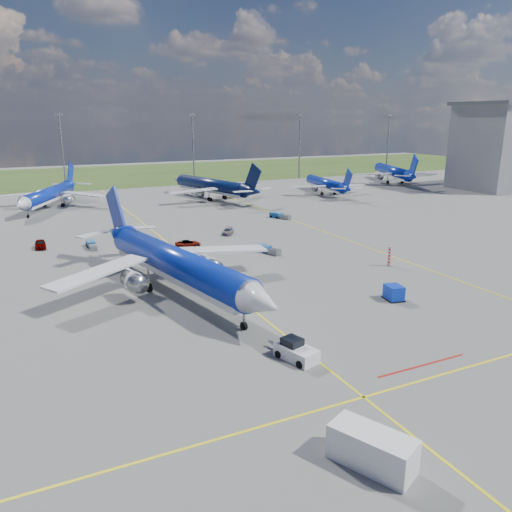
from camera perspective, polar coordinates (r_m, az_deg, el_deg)
name	(u,v)px	position (r m, az deg, el deg)	size (l,w,h in m)	color
ground	(256,312)	(57.50, -0.03, -6.42)	(400.00, 400.00, 0.00)	#595957
grass_strip	(84,177)	(200.59, -19.05, 8.58)	(400.00, 80.00, 0.01)	#2D4719
taxiway_lines	(184,254)	(82.14, -8.28, 0.22)	(60.25, 160.00, 0.02)	yellow
floodlight_masts	(131,147)	(161.76, -14.07, 11.95)	(202.20, 0.50, 22.70)	slate
warning_post	(389,256)	(77.12, 15.01, -0.03)	(0.50, 0.50, 3.00)	red
bg_jet_nnw	(50,208)	(132.66, -22.46, 5.06)	(28.08, 36.86, 9.65)	#0B249E
bg_jet_n	(211,199)	(137.48, -5.12, 6.51)	(30.69, 40.27, 10.55)	#07143E
bg_jet_ne	(325,194)	(148.16, 7.91, 7.07)	(24.36, 31.97, 8.37)	#0B249E
bg_jet_ene	(392,182)	(178.50, 15.29, 8.11)	(30.52, 40.06, 10.49)	#0B249E
main_airliner	(178,293)	(64.32, -8.96, -4.19)	(32.90, 43.18, 11.31)	#0B249E
pushback_tug	(296,351)	(46.85, 4.54, -10.79)	(3.17, 5.76, 1.92)	silver
uld_container	(394,293)	(63.27, 15.48, -4.05)	(1.81, 2.26, 1.81)	#0D2DB6
service_van	(372,449)	(34.79, 13.11, -20.69)	(2.39, 5.43, 2.39)	white
service_car_a	(40,244)	(92.41, -23.43, 1.26)	(1.72, 4.27, 1.45)	#999999
service_car_b	(188,244)	(86.39, -7.77, 1.41)	(2.01, 4.37, 1.21)	#999999
service_car_c	(228,231)	(95.29, -3.22, 2.86)	(1.66, 4.08, 1.18)	#999999
baggage_tug_w	(267,250)	(82.06, 1.30, 0.73)	(2.71, 5.09, 1.11)	#19549B
baggage_tug_c	(92,245)	(89.60, -18.28, 1.19)	(1.33, 4.65, 1.04)	#185493
baggage_tug_e	(279,216)	(110.54, 2.69, 4.61)	(3.29, 5.17, 1.14)	#1B5EA5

